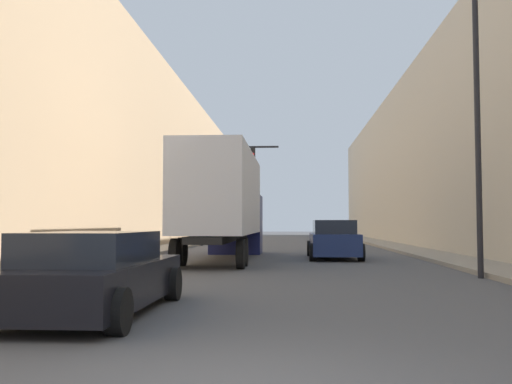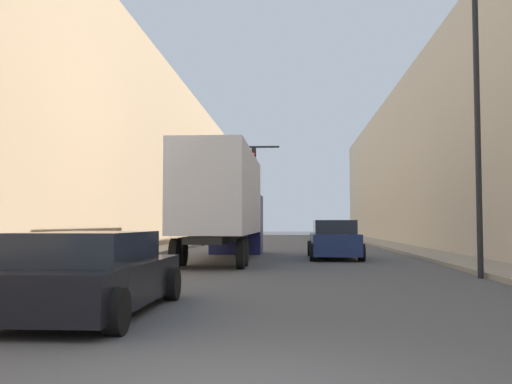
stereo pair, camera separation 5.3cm
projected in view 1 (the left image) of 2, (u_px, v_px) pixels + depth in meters
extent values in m
cube|color=gray|center=(397.00, 247.00, 34.21)|extent=(2.03, 80.00, 0.15)
cube|color=gray|center=(174.00, 246.00, 35.08)|extent=(2.03, 80.00, 0.15)
cube|color=beige|center=(464.00, 154.00, 34.26)|extent=(6.00, 80.00, 11.29)
cube|color=tan|center=(112.00, 150.00, 35.67)|extent=(6.00, 80.00, 12.18)
cube|color=silver|center=(221.00, 193.00, 22.40)|extent=(2.48, 9.53, 3.15)
cube|color=black|center=(221.00, 237.00, 22.31)|extent=(1.24, 9.53, 0.24)
cube|color=navy|center=(236.00, 225.00, 28.26)|extent=(2.48, 2.35, 2.87)
cylinder|color=black|center=(175.00, 254.00, 18.80)|extent=(0.25, 1.00, 1.00)
cylinder|color=black|center=(241.00, 254.00, 18.66)|extent=(0.25, 1.00, 1.00)
cylinder|color=black|center=(182.00, 252.00, 20.00)|extent=(0.25, 1.00, 1.00)
cylinder|color=black|center=(244.00, 252.00, 19.86)|extent=(0.25, 1.00, 1.00)
cylinder|color=black|center=(214.00, 243.00, 28.27)|extent=(0.25, 1.00, 1.00)
cylinder|color=black|center=(258.00, 244.00, 28.13)|extent=(0.25, 1.00, 1.00)
cube|color=black|center=(96.00, 283.00, 9.46)|extent=(1.87, 4.79, 0.67)
cube|color=#1E232D|center=(91.00, 248.00, 9.25)|extent=(1.65, 2.63, 0.51)
cylinder|color=black|center=(79.00, 283.00, 11.19)|extent=(0.25, 0.64, 0.64)
cylinder|color=black|center=(173.00, 284.00, 11.07)|extent=(0.25, 0.64, 0.64)
cylinder|color=black|center=(118.00, 311.00, 7.60)|extent=(0.25, 0.64, 0.64)
cube|color=navy|center=(333.00, 244.00, 24.28)|extent=(1.90, 4.89, 0.87)
cube|color=#1E232D|center=(334.00, 227.00, 24.08)|extent=(1.68, 2.69, 0.57)
cylinder|color=black|center=(310.00, 248.00, 26.07)|extent=(0.25, 0.70, 0.70)
cylinder|color=black|center=(352.00, 248.00, 25.94)|extent=(0.25, 0.70, 0.70)
cylinder|color=black|center=(313.00, 252.00, 22.49)|extent=(0.25, 0.70, 0.70)
cylinder|color=black|center=(361.00, 253.00, 22.37)|extent=(0.25, 0.70, 0.70)
cylinder|color=black|center=(202.00, 194.00, 38.58)|extent=(0.20, 0.20, 6.96)
cube|color=black|center=(240.00, 147.00, 38.58)|extent=(5.18, 0.12, 0.12)
cube|color=black|center=(228.00, 155.00, 38.61)|extent=(0.30, 0.24, 0.90)
sphere|color=green|center=(227.00, 150.00, 38.49)|extent=(0.18, 0.18, 0.18)
cube|color=black|center=(253.00, 154.00, 38.50)|extent=(0.30, 0.24, 0.90)
sphere|color=red|center=(253.00, 154.00, 38.36)|extent=(0.18, 0.18, 0.18)
cylinder|color=black|center=(478.00, 135.00, 15.72)|extent=(0.16, 0.16, 7.88)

